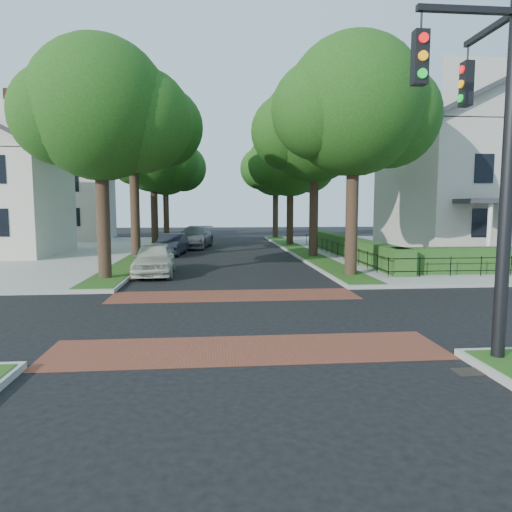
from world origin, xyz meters
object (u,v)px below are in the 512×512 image
Objects in this scene: parked_car_front at (154,259)px; parked_car_rear at (195,237)px; parked_car_middle at (172,245)px; traffic_signal at (494,133)px.

parked_car_front is 0.80× the size of parked_car_rear.
parked_car_middle is 5.67m from parked_car_rear.
parked_car_front is at bearing -85.97° from parked_car_rear.
traffic_signal is 1.37× the size of parked_car_rear.
parked_car_front is 14.64m from parked_car_rear.
parked_car_front is at bearing 123.00° from traffic_signal.
parked_car_middle is at bearing 87.16° from parked_car_front.
parked_car_middle is (-8.49, 22.12, -3.99)m from traffic_signal.
parked_car_middle is at bearing -94.12° from parked_car_rear.
parked_car_front is (-8.49, 13.07, -3.92)m from traffic_signal.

